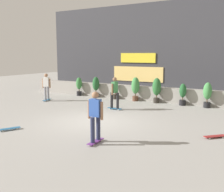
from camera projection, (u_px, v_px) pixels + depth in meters
ground_plane at (95, 121)px, 11.74m from camera, size 48.00×48.00×0.00m
planter_wall at (148, 94)px, 16.80m from camera, size 18.00×0.40×0.90m
building_backdrop at (170, 49)px, 19.79m from camera, size 20.00×2.08×6.50m
potted_plant_0 at (79, 86)px, 18.87m from camera, size 0.40×0.40×1.27m
potted_plant_1 at (96, 86)px, 18.16m from camera, size 0.45×0.45×1.37m
potted_plant_2 at (115, 90)px, 17.44m from camera, size 0.36×0.36×1.18m
potted_plant_3 at (135, 87)px, 16.69m from camera, size 0.50×0.50×1.47m
potted_plant_4 at (157, 88)px, 16.00m from camera, size 0.51×0.51×1.49m
potted_plant_5 at (183, 94)px, 15.26m from camera, size 0.39×0.39×1.24m
potted_plant_6 at (207, 93)px, 14.58m from camera, size 0.45×0.45×1.37m
skater_mid_plaza at (46, 86)px, 16.74m from camera, size 0.54×0.82×1.70m
skater_by_wall_left at (115, 92)px, 14.05m from camera, size 0.80×0.56×1.70m
skater_foreground at (95, 115)px, 8.67m from camera, size 0.56×0.81×1.70m
skateboard_near_camera at (215, 136)px, 9.36m from camera, size 0.71×0.71×0.08m
skateboard_aside at (9, 129)px, 10.32m from camera, size 0.54×0.80×0.08m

